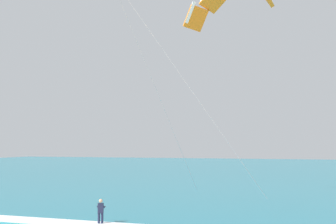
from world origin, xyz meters
TOP-DOWN VIEW (x-y plane):
  - sea at (0.00, 74.91)m, footprint 200.00×120.00m
  - kitesurfer at (-5.94, 16.26)m, footprint 0.64×0.63m

SIDE VIEW (x-z plane):
  - sea at x=0.00m, z-range 0.00..0.20m
  - kitesurfer at x=-5.94m, z-range 0.10..1.79m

